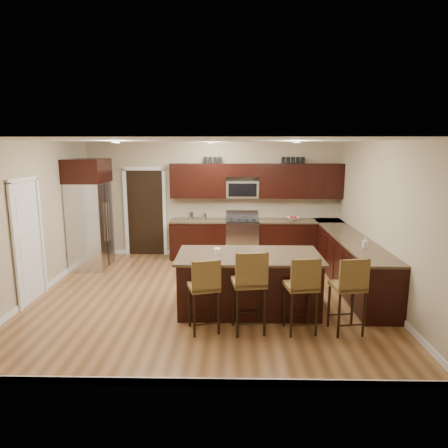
{
  "coord_description": "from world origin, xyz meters",
  "views": [
    {
      "loc": [
        0.44,
        -6.72,
        2.61
      ],
      "look_at": [
        0.29,
        0.4,
        1.22
      ],
      "focal_mm": 32.0,
      "sensor_mm": 36.0,
      "label": 1
    }
  ],
  "objects_px": {
    "stool_mid": "(250,282)",
    "stool_left": "(205,287)",
    "range": "(242,238)",
    "stool_right": "(302,286)",
    "stool_extra": "(350,287)",
    "island": "(248,284)",
    "refrigerator": "(90,213)"
  },
  "relations": [
    {
      "from": "stool_mid",
      "to": "stool_left",
      "type": "bearing_deg",
      "value": 170.42
    },
    {
      "from": "range",
      "to": "stool_right",
      "type": "xyz_separation_m",
      "value": [
        0.74,
        -3.88,
        0.23
      ]
    },
    {
      "from": "range",
      "to": "stool_left",
      "type": "xyz_separation_m",
      "value": [
        -0.62,
        -3.88,
        0.21
      ]
    },
    {
      "from": "stool_extra",
      "to": "island",
      "type": "bearing_deg",
      "value": 139.63
    },
    {
      "from": "stool_right",
      "to": "stool_extra",
      "type": "height_order",
      "value": "same"
    },
    {
      "from": "range",
      "to": "refrigerator",
      "type": "height_order",
      "value": "refrigerator"
    },
    {
      "from": "stool_left",
      "to": "refrigerator",
      "type": "xyz_separation_m",
      "value": [
        -2.68,
        3.09,
        0.53
      ]
    },
    {
      "from": "range",
      "to": "stool_right",
      "type": "bearing_deg",
      "value": -79.18
    },
    {
      "from": "island",
      "to": "stool_extra",
      "type": "bearing_deg",
      "value": -31.9
    },
    {
      "from": "range",
      "to": "stool_mid",
      "type": "distance_m",
      "value": 3.9
    },
    {
      "from": "island",
      "to": "stool_left",
      "type": "bearing_deg",
      "value": -127.67
    },
    {
      "from": "range",
      "to": "stool_left",
      "type": "height_order",
      "value": "range"
    },
    {
      "from": "stool_left",
      "to": "stool_mid",
      "type": "distance_m",
      "value": 0.63
    },
    {
      "from": "range",
      "to": "stool_extra",
      "type": "bearing_deg",
      "value": -70.28
    },
    {
      "from": "range",
      "to": "refrigerator",
      "type": "distance_m",
      "value": 3.47
    },
    {
      "from": "stool_right",
      "to": "stool_extra",
      "type": "distance_m",
      "value": 0.65
    },
    {
      "from": "refrigerator",
      "to": "stool_extra",
      "type": "height_order",
      "value": "refrigerator"
    },
    {
      "from": "island",
      "to": "stool_right",
      "type": "distance_m",
      "value": 1.14
    },
    {
      "from": "range",
      "to": "refrigerator",
      "type": "xyz_separation_m",
      "value": [
        -3.3,
        -0.79,
        0.73
      ]
    },
    {
      "from": "stool_left",
      "to": "stool_right",
      "type": "relative_size",
      "value": 0.97
    },
    {
      "from": "stool_left",
      "to": "refrigerator",
      "type": "relative_size",
      "value": 0.46
    },
    {
      "from": "stool_left",
      "to": "stool_mid",
      "type": "relative_size",
      "value": 0.9
    },
    {
      "from": "refrigerator",
      "to": "stool_left",
      "type": "bearing_deg",
      "value": -49.1
    },
    {
      "from": "range",
      "to": "island",
      "type": "xyz_separation_m",
      "value": [
        0.03,
        -3.04,
        -0.04
      ]
    },
    {
      "from": "island",
      "to": "stool_extra",
      "type": "relative_size",
      "value": 2.03
    },
    {
      "from": "refrigerator",
      "to": "stool_mid",
      "type": "bearing_deg",
      "value": -43.15
    },
    {
      "from": "island",
      "to": "refrigerator",
      "type": "height_order",
      "value": "refrigerator"
    },
    {
      "from": "refrigerator",
      "to": "stool_extra",
      "type": "distance_m",
      "value": 5.64
    },
    {
      "from": "stool_mid",
      "to": "stool_extra",
      "type": "distance_m",
      "value": 1.38
    },
    {
      "from": "stool_left",
      "to": "stool_extra",
      "type": "distance_m",
      "value": 2.01
    },
    {
      "from": "island",
      "to": "stool_right",
      "type": "relative_size",
      "value": 2.03
    },
    {
      "from": "stool_left",
      "to": "stool_mid",
      "type": "height_order",
      "value": "stool_mid"
    }
  ]
}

